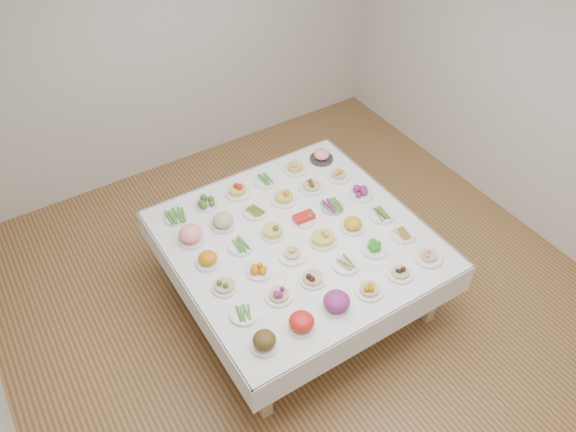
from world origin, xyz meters
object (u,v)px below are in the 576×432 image
display_table (298,244)px  dish_35 (322,155)px  dish_18 (208,259)px  dish_0 (264,341)px

display_table → dish_35: size_ratio=9.18×
dish_18 → display_table: bearing=-11.0°
dish_18 → dish_35: dish_35 is taller
display_table → dish_35: 1.08m
display_table → dish_35: bearing=44.8°
display_table → dish_18: (-0.75, 0.14, 0.12)m
display_table → dish_0: bearing=-135.4°
dish_35 → dish_0: bearing=-135.3°
dish_0 → dish_18: (0.01, 0.89, -0.01)m
dish_0 → dish_18: 0.89m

